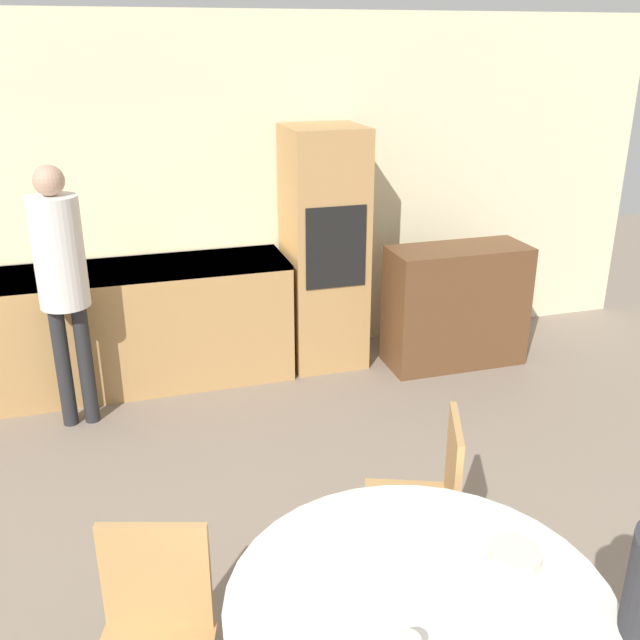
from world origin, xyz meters
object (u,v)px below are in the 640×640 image
sideboard (456,306)px  oven_unit (324,249)px  chair_far_left (154,636)px  chair_far_right (429,498)px  person_standing (61,269)px  bowl_centre (515,556)px

sideboard → oven_unit: bearing=160.4°
oven_unit → chair_far_left: (-1.55, -3.05, -0.41)m
sideboard → chair_far_left: (-2.52, -2.70, 0.03)m
sideboard → chair_far_right: bearing=-119.6°
sideboard → person_standing: (-2.83, -0.16, 0.60)m
chair_far_right → person_standing: (-1.54, 2.10, 0.57)m
oven_unit → sideboard: bearing=-19.6°
person_standing → chair_far_right: bearing=-53.7°
oven_unit → sideboard: (0.97, -0.34, -0.44)m
person_standing → sideboard: bearing=3.2°
oven_unit → sideboard: size_ratio=1.71×
chair_far_left → oven_unit: bearing=80.1°
sideboard → chair_far_right: sideboard is taller
oven_unit → person_standing: size_ratio=1.06×
chair_far_right → person_standing: size_ratio=0.52×
person_standing → oven_unit: bearing=15.1°
chair_far_right → person_standing: person_standing is taller
oven_unit → bowl_centre: 3.34m
oven_unit → bowl_centre: oven_unit is taller
chair_far_left → chair_far_right: bearing=37.0°
oven_unit → chair_far_left: 3.44m
chair_far_right → sideboard: bearing=172.3°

